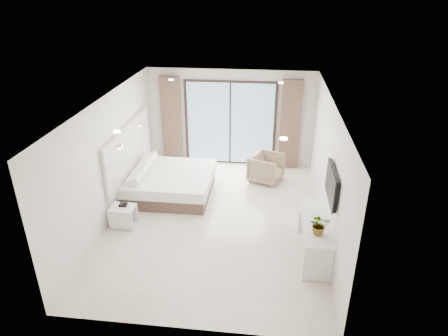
{
  "coord_description": "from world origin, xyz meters",
  "views": [
    {
      "loc": [
        1.06,
        -7.47,
        4.85
      ],
      "look_at": [
        0.14,
        0.4,
        1.09
      ],
      "focal_mm": 32.0,
      "sensor_mm": 36.0,
      "label": 1
    }
  ],
  "objects_px": {
    "bed": "(170,183)",
    "armchair": "(266,167)",
    "nightstand": "(124,216)",
    "console_desk": "(315,230)"
  },
  "relations": [
    {
      "from": "bed",
      "to": "nightstand",
      "type": "xyz_separation_m",
      "value": [
        -0.65,
        -1.52,
        -0.07
      ]
    },
    {
      "from": "bed",
      "to": "armchair",
      "type": "bearing_deg",
      "value": 23.07
    },
    {
      "from": "bed",
      "to": "armchair",
      "type": "xyz_separation_m",
      "value": [
        2.35,
        1.0,
        0.1
      ]
    },
    {
      "from": "bed",
      "to": "console_desk",
      "type": "relative_size",
      "value": 1.21
    },
    {
      "from": "nightstand",
      "to": "armchair",
      "type": "height_order",
      "value": "armchair"
    },
    {
      "from": "nightstand",
      "to": "console_desk",
      "type": "height_order",
      "value": "console_desk"
    },
    {
      "from": "console_desk",
      "to": "armchair",
      "type": "bearing_deg",
      "value": 107.64
    },
    {
      "from": "nightstand",
      "to": "console_desk",
      "type": "relative_size",
      "value": 0.31
    },
    {
      "from": "bed",
      "to": "console_desk",
      "type": "xyz_separation_m",
      "value": [
        3.33,
        -2.07,
        0.27
      ]
    },
    {
      "from": "bed",
      "to": "armchair",
      "type": "relative_size",
      "value": 2.52
    }
  ]
}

